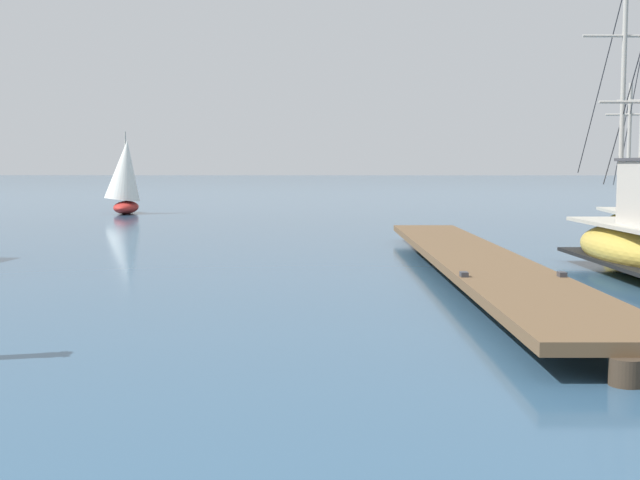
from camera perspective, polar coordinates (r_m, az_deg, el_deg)
floating_dock at (r=17.42m, az=10.42°, el=-1.27°), size 2.38×17.43×0.53m
distant_sailboat at (r=40.56m, az=-13.07°, el=4.10°), size 2.12×3.41×3.86m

